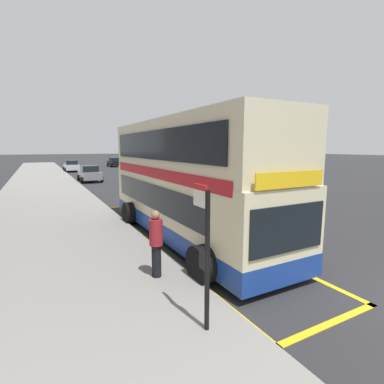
{
  "coord_description": "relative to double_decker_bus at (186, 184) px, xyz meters",
  "views": [
    {
      "loc": [
        -7.33,
        -2.13,
        3.41
      ],
      "look_at": [
        -1.55,
        8.65,
        1.52
      ],
      "focal_mm": 26.9,
      "sensor_mm": 36.0,
      "label": 1
    }
  ],
  "objects": [
    {
      "name": "pavement_near",
      "position": [
        -4.54,
        24.54,
        -1.99
      ],
      "size": [
        6.0,
        76.0,
        0.14
      ],
      "primitive_type": "cube",
      "color": "gray",
      "rests_on": "ground"
    },
    {
      "name": "pedestrian_waiting_near_sign",
      "position": [
        -2.38,
        -3.02,
        -0.98
      ],
      "size": [
        0.34,
        0.34,
        1.73
      ],
      "color": "black",
      "rests_on": "pavement_near"
    },
    {
      "name": "parked_car_black_far",
      "position": [
        7.31,
        42.56,
        -1.26
      ],
      "size": [
        2.09,
        4.2,
        1.62
      ],
      "rotation": [
        0.0,
        0.0,
        0.02
      ],
      "color": "black",
      "rests_on": "ground"
    },
    {
      "name": "ground_plane",
      "position": [
        2.46,
        24.54,
        -2.06
      ],
      "size": [
        260.0,
        260.0,
        0.0
      ],
      "primitive_type": "plane",
      "color": "#28282B"
    },
    {
      "name": "bus_stop_sign",
      "position": [
        -2.37,
        -5.41,
        -0.37
      ],
      "size": [
        0.09,
        0.51,
        2.63
      ],
      "color": "black",
      "rests_on": "pavement_near"
    },
    {
      "name": "bus_bay_markings",
      "position": [
        -0.06,
        0.23,
        -2.06
      ],
      "size": [
        2.97,
        13.26,
        0.01
      ],
      "color": "gold",
      "rests_on": "ground"
    },
    {
      "name": "double_decker_bus",
      "position": [
        0.0,
        0.0,
        0.0
      ],
      "size": [
        3.25,
        10.21,
        4.4
      ],
      "color": "beige",
      "rests_on": "ground"
    },
    {
      "name": "parked_car_silver_distant",
      "position": [
        -0.61,
        34.78,
        -1.26
      ],
      "size": [
        2.09,
        4.2,
        1.62
      ],
      "rotation": [
        0.0,
        0.0,
        0.03
      ],
      "color": "#B2B5BA",
      "rests_on": "ground"
    },
    {
      "name": "parked_car_grey_kerbside",
      "position": [
        -0.29,
        20.89,
        -1.26
      ],
      "size": [
        2.09,
        4.2,
        1.62
      ],
      "rotation": [
        0.0,
        0.0,
        3.11
      ],
      "color": "slate",
      "rests_on": "ground"
    }
  ]
}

